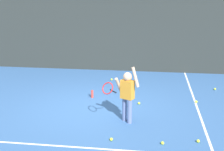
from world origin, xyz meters
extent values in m
plane|color=#335B93|center=(0.00, 0.00, 0.00)|extent=(20.00, 20.00, 0.00)
cube|color=white|center=(0.00, -2.11, 0.00)|extent=(9.00, 0.05, 0.00)
cube|color=white|center=(2.75, 1.00, 0.00)|extent=(0.05, 9.00, 0.00)
cube|color=#282D2B|center=(0.00, 4.10, 1.66)|extent=(13.44, 0.08, 3.31)
cylinder|color=slate|center=(-3.29, 4.16, 1.73)|extent=(0.09, 0.09, 3.46)
cylinder|color=slate|center=(0.00, 4.16, 1.73)|extent=(0.09, 0.09, 3.46)
cylinder|color=slate|center=(3.29, 4.16, 1.73)|extent=(0.09, 0.09, 3.46)
cylinder|color=slate|center=(0.92, -0.67, 0.29)|extent=(0.11, 0.11, 0.58)
cylinder|color=slate|center=(1.05, -0.81, 0.29)|extent=(0.11, 0.11, 0.58)
cube|color=orange|center=(0.98, -0.74, 0.80)|extent=(0.34, 0.29, 0.44)
sphere|color=tan|center=(0.98, -0.74, 1.10)|extent=(0.20, 0.20, 0.20)
cylinder|color=tan|center=(1.17, -0.81, 1.12)|extent=(0.21, 0.16, 0.46)
cylinder|color=tan|center=(0.78, -0.71, 0.87)|extent=(0.19, 0.29, 0.43)
cylinder|color=black|center=(0.66, -0.78, 0.75)|extent=(0.13, 0.23, 0.15)
torus|color=red|center=(0.56, -0.97, 0.88)|extent=(0.33, 0.27, 0.26)
cylinder|color=#D83F33|center=(-0.17, 0.81, 0.11)|extent=(0.07, 0.07, 0.22)
sphere|color=#CCE033|center=(2.77, 0.79, 0.03)|extent=(0.07, 0.07, 0.07)
sphere|color=#CCE033|center=(2.52, -1.57, 0.03)|extent=(0.07, 0.07, 0.07)
sphere|color=#CCE033|center=(1.79, -1.76, 0.03)|extent=(0.07, 0.07, 0.07)
sphere|color=#CCE033|center=(0.14, 2.67, 0.03)|extent=(0.07, 0.07, 0.07)
sphere|color=#CCE033|center=(0.75, -1.74, 0.03)|extent=(0.07, 0.07, 0.07)
sphere|color=#CCE033|center=(3.49, 2.05, 0.03)|extent=(0.07, 0.07, 0.07)
sphere|color=#CCE033|center=(1.21, 0.45, 0.03)|extent=(0.07, 0.07, 0.07)
camera|label=1|loc=(1.56, -7.38, 2.96)|focal=48.90mm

